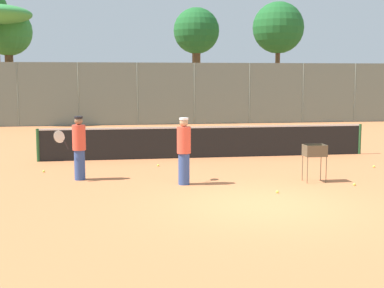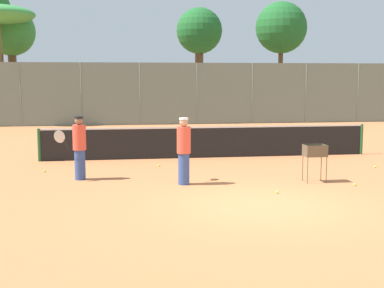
% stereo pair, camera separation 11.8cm
% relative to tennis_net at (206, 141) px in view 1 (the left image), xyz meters
% --- Properties ---
extents(ground_plane, '(80.00, 80.00, 0.00)m').
position_rel_tennis_net_xyz_m(ground_plane, '(0.00, -6.81, -0.56)').
color(ground_plane, '#C67242').
extents(tennis_net, '(11.17, 0.10, 1.07)m').
position_rel_tennis_net_xyz_m(tennis_net, '(0.00, 0.00, 0.00)').
color(tennis_net, '#26592D').
rests_on(tennis_net, ground_plane).
extents(back_fence, '(29.42, 0.08, 3.51)m').
position_rel_tennis_net_xyz_m(back_fence, '(0.00, 12.70, 1.20)').
color(back_fence, slate).
rests_on(back_fence, ground_plane).
extents(tree_0, '(2.90, 2.90, 6.87)m').
position_rel_tennis_net_xyz_m(tree_0, '(-9.17, 16.36, 4.72)').
color(tree_0, brown).
rests_on(tree_0, ground_plane).
extents(tree_1, '(3.34, 3.34, 7.56)m').
position_rel_tennis_net_xyz_m(tree_1, '(7.77, 16.52, 5.29)').
color(tree_1, brown).
rests_on(tree_1, ground_plane).
extents(tree_5, '(3.06, 3.06, 7.30)m').
position_rel_tennis_net_xyz_m(tree_5, '(2.63, 18.19, 5.04)').
color(tree_5, brown).
rests_on(tree_5, ground_plane).
extents(player_white_outfit, '(0.85, 0.48, 1.70)m').
position_rel_tennis_net_xyz_m(player_white_outfit, '(-4.05, -3.33, 0.32)').
color(player_white_outfit, '#334C8C').
rests_on(player_white_outfit, ground_plane).
extents(player_red_cap, '(0.35, 0.91, 1.71)m').
position_rel_tennis_net_xyz_m(player_red_cap, '(-1.38, -4.37, 0.33)').
color(player_red_cap, '#334C8C').
rests_on(player_red_cap, ground_plane).
extents(ball_cart, '(0.56, 0.41, 0.98)m').
position_rel_tennis_net_xyz_m(ball_cart, '(2.05, -4.54, 0.19)').
color(ball_cart, brown).
rests_on(ball_cart, ground_plane).
extents(tennis_ball_0, '(0.07, 0.07, 0.07)m').
position_rel_tennis_net_xyz_m(tennis_ball_0, '(-5.13, -2.05, -0.53)').
color(tennis_ball_0, '#D1E54C').
rests_on(tennis_ball_0, ground_plane).
extents(tennis_ball_1, '(0.07, 0.07, 0.07)m').
position_rel_tennis_net_xyz_m(tennis_ball_1, '(4.67, -2.74, -0.53)').
color(tennis_ball_1, '#D1E54C').
rests_on(tennis_ball_1, ground_plane).
extents(tennis_ball_2, '(0.07, 0.07, 0.07)m').
position_rel_tennis_net_xyz_m(tennis_ball_2, '(2.86, -5.19, -0.53)').
color(tennis_ball_2, '#D1E54C').
rests_on(tennis_ball_2, ground_plane).
extents(tennis_ball_3, '(0.07, 0.07, 0.07)m').
position_rel_tennis_net_xyz_m(tennis_ball_3, '(-1.78, -1.53, -0.53)').
color(tennis_ball_3, '#D1E54C').
rests_on(tennis_ball_3, ground_plane).
extents(tennis_ball_4, '(0.07, 0.07, 0.07)m').
position_rel_tennis_net_xyz_m(tennis_ball_4, '(0.66, -5.73, -0.53)').
color(tennis_ball_4, '#D1E54C').
rests_on(tennis_ball_4, ground_plane).
extents(parked_car, '(4.20, 1.70, 1.60)m').
position_rel_tennis_net_xyz_m(parked_car, '(2.30, 17.67, 0.10)').
color(parked_car, '#B2B7BC').
rests_on(parked_car, ground_plane).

